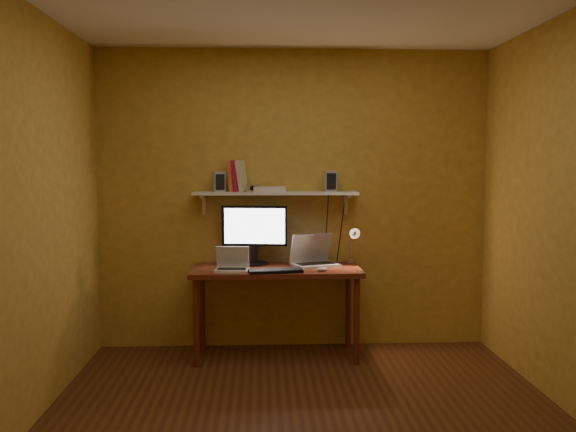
{
  "coord_description": "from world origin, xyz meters",
  "views": [
    {
      "loc": [
        -0.28,
        -3.72,
        1.62
      ],
      "look_at": [
        -0.07,
        1.18,
        1.19
      ],
      "focal_mm": 38.0,
      "sensor_mm": 36.0,
      "label": 1
    }
  ],
  "objects_px": {
    "desk_lamp": "(353,241)",
    "speaker_left": "(219,182)",
    "laptop": "(313,257)",
    "shelf_camera": "(253,188)",
    "keyboard": "(276,271)",
    "router": "(268,189)",
    "wall_shelf": "(276,194)",
    "netbook": "(232,264)",
    "speaker_right": "(331,181)",
    "monitor": "(254,232)",
    "mouse": "(322,269)",
    "desk": "(276,278)"
  },
  "relations": [
    {
      "from": "wall_shelf",
      "to": "netbook",
      "type": "relative_size",
      "value": 5.01
    },
    {
      "from": "desk_lamp",
      "to": "speaker_right",
      "type": "height_order",
      "value": "speaker_right"
    },
    {
      "from": "keyboard",
      "to": "speaker_right",
      "type": "xyz_separation_m",
      "value": [
        0.48,
        0.4,
        0.7
      ]
    },
    {
      "from": "speaker_left",
      "to": "netbook",
      "type": "bearing_deg",
      "value": -83.73
    },
    {
      "from": "keyboard",
      "to": "speaker_left",
      "type": "relative_size",
      "value": 2.51
    },
    {
      "from": "speaker_left",
      "to": "shelf_camera",
      "type": "relative_size",
      "value": 1.47
    },
    {
      "from": "keyboard",
      "to": "router",
      "type": "height_order",
      "value": "router"
    },
    {
      "from": "netbook",
      "to": "desk",
      "type": "bearing_deg",
      "value": 22.76
    },
    {
      "from": "wall_shelf",
      "to": "speaker_left",
      "type": "height_order",
      "value": "speaker_left"
    },
    {
      "from": "netbook",
      "to": "speaker_right",
      "type": "height_order",
      "value": "speaker_right"
    },
    {
      "from": "laptop",
      "to": "speaker_left",
      "type": "distance_m",
      "value": 1.03
    },
    {
      "from": "wall_shelf",
      "to": "router",
      "type": "height_order",
      "value": "router"
    },
    {
      "from": "monitor",
      "to": "desk",
      "type": "bearing_deg",
      "value": -39.04
    },
    {
      "from": "desk",
      "to": "speaker_right",
      "type": "relative_size",
      "value": 7.86
    },
    {
      "from": "laptop",
      "to": "shelf_camera",
      "type": "relative_size",
      "value": 3.8
    },
    {
      "from": "desk_lamp",
      "to": "speaker_left",
      "type": "relative_size",
      "value": 2.2
    },
    {
      "from": "speaker_left",
      "to": "desk_lamp",
      "type": "bearing_deg",
      "value": -18.4
    },
    {
      "from": "netbook",
      "to": "router",
      "type": "xyz_separation_m",
      "value": [
        0.3,
        0.3,
        0.59
      ]
    },
    {
      "from": "speaker_right",
      "to": "mouse",
      "type": "bearing_deg",
      "value": -107.93
    },
    {
      "from": "mouse",
      "to": "shelf_camera",
      "type": "relative_size",
      "value": 0.76
    },
    {
      "from": "speaker_left",
      "to": "speaker_right",
      "type": "bearing_deg",
      "value": -14.95
    },
    {
      "from": "mouse",
      "to": "speaker_left",
      "type": "bearing_deg",
      "value": 156.16
    },
    {
      "from": "laptop",
      "to": "mouse",
      "type": "bearing_deg",
      "value": -102.06
    },
    {
      "from": "desk",
      "to": "netbook",
      "type": "height_order",
      "value": "netbook"
    },
    {
      "from": "desk",
      "to": "desk_lamp",
      "type": "xyz_separation_m",
      "value": [
        0.66,
        0.13,
        0.29
      ]
    },
    {
      "from": "shelf_camera",
      "to": "speaker_right",
      "type": "bearing_deg",
      "value": 5.02
    },
    {
      "from": "monitor",
      "to": "speaker_right",
      "type": "bearing_deg",
      "value": 6.83
    },
    {
      "from": "laptop",
      "to": "speaker_right",
      "type": "distance_m",
      "value": 0.67
    },
    {
      "from": "desk_lamp",
      "to": "monitor",
      "type": "bearing_deg",
      "value": 176.31
    },
    {
      "from": "netbook",
      "to": "speaker_left",
      "type": "height_order",
      "value": "speaker_left"
    },
    {
      "from": "desk",
      "to": "monitor",
      "type": "relative_size",
      "value": 2.5
    },
    {
      "from": "monitor",
      "to": "desk_lamp",
      "type": "height_order",
      "value": "monitor"
    },
    {
      "from": "desk",
      "to": "laptop",
      "type": "xyz_separation_m",
      "value": [
        0.32,
        0.12,
        0.16
      ]
    },
    {
      "from": "speaker_right",
      "to": "monitor",
      "type": "bearing_deg",
      "value": 179.36
    },
    {
      "from": "netbook",
      "to": "desk_lamp",
      "type": "height_order",
      "value": "desk_lamp"
    },
    {
      "from": "shelf_camera",
      "to": "speaker_left",
      "type": "bearing_deg",
      "value": 170.49
    },
    {
      "from": "netbook",
      "to": "speaker_left",
      "type": "relative_size",
      "value": 1.64
    },
    {
      "from": "monitor",
      "to": "desk_lamp",
      "type": "xyz_separation_m",
      "value": [
        0.84,
        -0.05,
        -0.08
      ]
    },
    {
      "from": "mouse",
      "to": "desk_lamp",
      "type": "height_order",
      "value": "desk_lamp"
    },
    {
      "from": "desk",
      "to": "shelf_camera",
      "type": "xyz_separation_m",
      "value": [
        -0.19,
        0.13,
        0.74
      ]
    },
    {
      "from": "keyboard",
      "to": "speaker_left",
      "type": "bearing_deg",
      "value": 132.5
    },
    {
      "from": "netbook",
      "to": "mouse",
      "type": "relative_size",
      "value": 3.18
    },
    {
      "from": "monitor",
      "to": "laptop",
      "type": "distance_m",
      "value": 0.55
    },
    {
      "from": "laptop",
      "to": "keyboard",
      "type": "distance_m",
      "value": 0.47
    },
    {
      "from": "shelf_camera",
      "to": "desk",
      "type": "bearing_deg",
      "value": -35.65
    },
    {
      "from": "monitor",
      "to": "netbook",
      "type": "height_order",
      "value": "monitor"
    },
    {
      "from": "wall_shelf",
      "to": "speaker_left",
      "type": "xyz_separation_m",
      "value": [
        -0.48,
        -0.01,
        0.1
      ]
    },
    {
      "from": "laptop",
      "to": "netbook",
      "type": "bearing_deg",
      "value": 178.15
    },
    {
      "from": "keyboard",
      "to": "shelf_camera",
      "type": "xyz_separation_m",
      "value": [
        -0.18,
        0.34,
        0.65
      ]
    },
    {
      "from": "mouse",
      "to": "speaker_right",
      "type": "distance_m",
      "value": 0.79
    }
  ]
}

